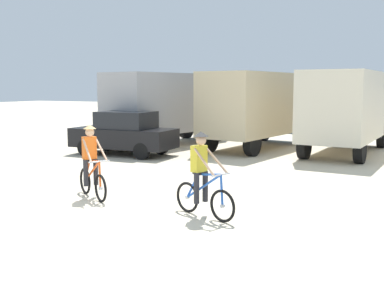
{
  "coord_description": "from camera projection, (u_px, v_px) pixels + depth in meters",
  "views": [
    {
      "loc": [
        6.09,
        -8.38,
        2.76
      ],
      "look_at": [
        0.15,
        3.76,
        1.1
      ],
      "focal_mm": 44.05,
      "sensor_mm": 36.0,
      "label": 1
    }
  ],
  "objects": [
    {
      "name": "cyclist_cowboy_hat",
      "position": [
        202.0,
        178.0,
        9.93
      ],
      "size": [
        1.64,
        0.75,
        1.82
      ],
      "color": "black",
      "rests_on": "ground"
    },
    {
      "name": "box_truck_cream_rv",
      "position": [
        346.0,
        108.0,
        19.18
      ],
      "size": [
        2.83,
        6.9,
        3.35
      ],
      "color": "beige",
      "rests_on": "ground"
    },
    {
      "name": "ground_plane",
      "position": [
        112.0,
        211.0,
        10.46
      ],
      "size": [
        120.0,
        120.0,
        0.0
      ],
      "primitive_type": "plane",
      "color": "beige"
    },
    {
      "name": "box_truck_grey_hauler",
      "position": [
        167.0,
        105.0,
        22.12
      ],
      "size": [
        3.65,
        7.08,
        3.35
      ],
      "color": "#9E9EA3",
      "rests_on": "ground"
    },
    {
      "name": "box_truck_tan_camper",
      "position": [
        257.0,
        106.0,
        20.89
      ],
      "size": [
        3.39,
        7.03,
        3.35
      ],
      "color": "#CCB78E",
      "rests_on": "ground"
    },
    {
      "name": "sedan_parked",
      "position": [
        124.0,
        133.0,
        18.93
      ],
      "size": [
        4.25,
        1.88,
        1.76
      ],
      "color": "black",
      "rests_on": "ground"
    },
    {
      "name": "cyclist_orange_shirt",
      "position": [
        91.0,
        164.0,
        11.66
      ],
      "size": [
        1.51,
        0.95,
        1.82
      ],
      "color": "black",
      "rests_on": "ground"
    }
  ]
}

